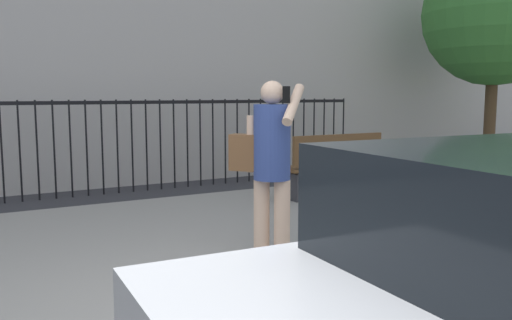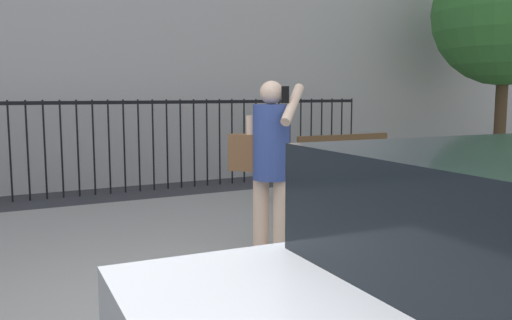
{
  "view_description": "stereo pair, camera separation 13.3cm",
  "coord_description": "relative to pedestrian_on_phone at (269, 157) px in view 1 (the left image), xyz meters",
  "views": [
    {
      "loc": [
        -1.25,
        -3.18,
        1.69
      ],
      "look_at": [
        1.28,
        1.32,
        1.05
      ],
      "focal_mm": 37.67,
      "sensor_mm": 36.0,
      "label": 1
    },
    {
      "loc": [
        -1.13,
        -3.24,
        1.69
      ],
      "look_at": [
        1.28,
        1.32,
        1.05
      ],
      "focal_mm": 37.67,
      "sensor_mm": 36.0,
      "label": 2
    }
  ],
  "objects": [
    {
      "name": "sidewalk",
      "position": [
        -1.26,
        1.16,
        -1.04
      ],
      "size": [
        28.0,
        4.4,
        0.15
      ],
      "primitive_type": "cube",
      "color": "gray",
      "rests_on": "ground"
    },
    {
      "name": "iron_fence",
      "position": [
        -1.26,
        4.86,
        -0.09
      ],
      "size": [
        12.03,
        0.04,
        1.6
      ],
      "color": "black",
      "rests_on": "ground"
    },
    {
      "name": "pedestrian_on_phone",
      "position": [
        0.0,
        0.0,
        0.0
      ],
      "size": [
        0.67,
        0.7,
        1.66
      ],
      "color": "beige",
      "rests_on": "sidewalk"
    },
    {
      "name": "street_bench",
      "position": [
        2.43,
        2.18,
        -0.46
      ],
      "size": [
        1.6,
        0.45,
        0.95
      ],
      "color": "brown",
      "rests_on": "sidewalk"
    },
    {
      "name": "street_tree_near",
      "position": [
        7.55,
        3.39,
        2.24
      ],
      "size": [
        3.0,
        3.0,
        4.87
      ],
      "color": "#4C3823",
      "rests_on": "ground"
    }
  ]
}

